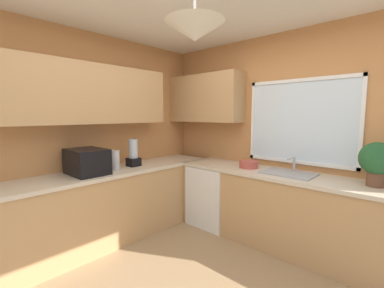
{
  "coord_description": "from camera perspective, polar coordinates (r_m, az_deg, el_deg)",
  "views": [
    {
      "loc": [
        1.3,
        -1.44,
        1.56
      ],
      "look_at": [
        -0.69,
        0.71,
        1.23
      ],
      "focal_mm": 24.15,
      "sensor_mm": 36.0,
      "label": 1
    }
  ],
  "objects": [
    {
      "name": "room_shell",
      "position": [
        2.88,
        -4.73,
        11.86
      ],
      "size": [
        3.85,
        3.64,
        2.64
      ],
      "color": "#C6844C",
      "rests_on": "ground_plane"
    },
    {
      "name": "microwave",
      "position": [
        3.19,
        -22.19,
        -3.61
      ],
      "size": [
        0.48,
        0.36,
        0.29
      ],
      "primitive_type": "cube",
      "color": "black",
      "rests_on": "counter_run_left"
    },
    {
      "name": "blender_appliance",
      "position": [
        3.5,
        -12.82,
        -2.16
      ],
      "size": [
        0.15,
        0.15,
        0.36
      ],
      "color": "black",
      "rests_on": "counter_run_left"
    },
    {
      "name": "potted_plant",
      "position": [
        2.99,
        35.7,
        -2.98
      ],
      "size": [
        0.31,
        0.31,
        0.42
      ],
      "color": "brown",
      "rests_on": "counter_run_back"
    },
    {
      "name": "counter_run_back",
      "position": [
        3.28,
        21.32,
        -13.85
      ],
      "size": [
        2.94,
        0.65,
        0.88
      ],
      "color": "tan",
      "rests_on": "ground_plane"
    },
    {
      "name": "sink_assembly",
      "position": [
        3.19,
        20.56,
        -6.0
      ],
      "size": [
        0.57,
        0.4,
        0.19
      ],
      "color": "#9EA0A5",
      "rests_on": "counter_run_back"
    },
    {
      "name": "bowl",
      "position": [
        3.4,
        12.41,
        -4.39
      ],
      "size": [
        0.24,
        0.24,
        0.09
      ],
      "primitive_type": "cylinder",
      "color": "#B74C42",
      "rests_on": "counter_run_back"
    },
    {
      "name": "dishwasher",
      "position": [
        3.78,
        5.06,
        -11.09
      ],
      "size": [
        0.6,
        0.6,
        0.84
      ],
      "primitive_type": "cube",
      "color": "white",
      "rests_on": "ground_plane"
    },
    {
      "name": "kettle",
      "position": [
        3.33,
        -16.7,
        -3.42
      ],
      "size": [
        0.12,
        0.12,
        0.24
      ],
      "primitive_type": "cylinder",
      "color": "#B7B7BC",
      "rests_on": "counter_run_left"
    },
    {
      "name": "counter_run_left",
      "position": [
        3.39,
        -19.89,
        -13.16
      ],
      "size": [
        0.65,
        3.25,
        0.88
      ],
      "color": "tan",
      "rests_on": "ground_plane"
    }
  ]
}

